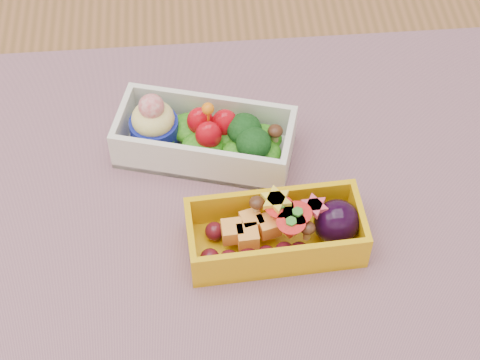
{
  "coord_description": "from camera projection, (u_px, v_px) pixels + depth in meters",
  "views": [
    {
      "loc": [
        -0.05,
        -0.45,
        1.35
      ],
      "look_at": [
        -0.02,
        -0.01,
        0.79
      ],
      "focal_mm": 58.99,
      "sensor_mm": 36.0,
      "label": 1
    }
  ],
  "objects": [
    {
      "name": "placemat",
      "position": [
        232.0,
        210.0,
        0.73
      ],
      "size": [
        0.6,
        0.46,
        0.0
      ],
      "primitive_type": "cube",
      "rotation": [
        0.0,
        0.0,
        0.0
      ],
      "color": "#996971",
      "rests_on": "table"
    },
    {
      "name": "table",
      "position": [
        255.0,
        252.0,
        0.83
      ],
      "size": [
        1.2,
        0.8,
        0.75
      ],
      "color": "brown",
      "rests_on": "ground"
    },
    {
      "name": "bento_white",
      "position": [
        204.0,
        137.0,
        0.76
      ],
      "size": [
        0.18,
        0.12,
        0.07
      ],
      "rotation": [
        0.0,
        0.0,
        -0.27
      ],
      "color": "white",
      "rests_on": "placemat"
    },
    {
      "name": "bento_yellow",
      "position": [
        280.0,
        231.0,
        0.69
      ],
      "size": [
        0.16,
        0.08,
        0.05
      ],
      "rotation": [
        0.0,
        0.0,
        0.06
      ],
      "color": "#E8AB0B",
      "rests_on": "placemat"
    }
  ]
}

